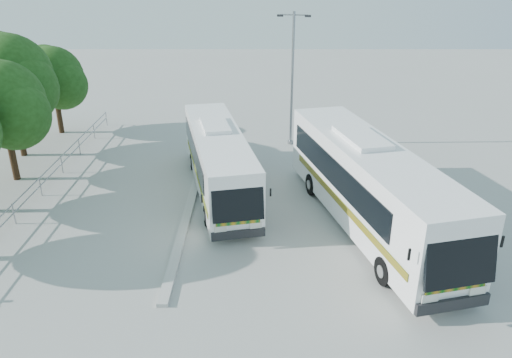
{
  "coord_description": "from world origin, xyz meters",
  "views": [
    {
      "loc": [
        0.97,
        -19.95,
        10.9
      ],
      "look_at": [
        0.92,
        1.23,
        1.7
      ],
      "focal_mm": 35.0,
      "sensor_mm": 36.0,
      "label": 1
    }
  ],
  "objects_px": {
    "tree_far_d": "(10,77)",
    "coach_main": "(218,159)",
    "coach_adjacent": "(369,185)",
    "lamppost": "(292,74)",
    "tree_far_e": "(54,77)",
    "tree_far_c": "(3,103)"
  },
  "relations": [
    {
      "from": "coach_main",
      "to": "coach_adjacent",
      "type": "height_order",
      "value": "coach_adjacent"
    },
    {
      "from": "coach_main",
      "to": "lamppost",
      "type": "bearing_deg",
      "value": 48.33
    },
    {
      "from": "coach_adjacent",
      "to": "lamppost",
      "type": "height_order",
      "value": "lamppost"
    },
    {
      "from": "tree_far_c",
      "to": "tree_far_d",
      "type": "xyz_separation_m",
      "value": [
        -1.19,
        3.7,
        0.56
      ]
    },
    {
      "from": "coach_main",
      "to": "lamppost",
      "type": "relative_size",
      "value": 1.4
    },
    {
      "from": "lamppost",
      "to": "coach_main",
      "type": "bearing_deg",
      "value": -108.71
    },
    {
      "from": "tree_far_d",
      "to": "coach_main",
      "type": "xyz_separation_m",
      "value": [
        12.32,
        -5.14,
        -3.08
      ]
    },
    {
      "from": "lamppost",
      "to": "tree_far_d",
      "type": "bearing_deg",
      "value": -161.66
    },
    {
      "from": "tree_far_c",
      "to": "coach_adjacent",
      "type": "relative_size",
      "value": 0.48
    },
    {
      "from": "coach_main",
      "to": "lamppost",
      "type": "xyz_separation_m",
      "value": [
        4.14,
        7.33,
        2.83
      ]
    },
    {
      "from": "tree_far_c",
      "to": "coach_adjacent",
      "type": "distance_m",
      "value": 18.85
    },
    {
      "from": "tree_far_d",
      "to": "coach_main",
      "type": "height_order",
      "value": "tree_far_d"
    },
    {
      "from": "coach_main",
      "to": "tree_far_d",
      "type": "bearing_deg",
      "value": 145.16
    },
    {
      "from": "tree_far_d",
      "to": "tree_far_e",
      "type": "bearing_deg",
      "value": 81.37
    },
    {
      "from": "coach_adjacent",
      "to": "coach_main",
      "type": "bearing_deg",
      "value": 137.29
    },
    {
      "from": "tree_far_e",
      "to": "coach_adjacent",
      "type": "height_order",
      "value": "tree_far_e"
    },
    {
      "from": "tree_far_c",
      "to": "lamppost",
      "type": "height_order",
      "value": "lamppost"
    },
    {
      "from": "tree_far_e",
      "to": "lamppost",
      "type": "height_order",
      "value": "lamppost"
    },
    {
      "from": "tree_far_e",
      "to": "lamppost",
      "type": "relative_size",
      "value": 0.72
    },
    {
      "from": "lamppost",
      "to": "tree_far_e",
      "type": "bearing_deg",
      "value": -177.57
    },
    {
      "from": "tree_far_d",
      "to": "coach_adjacent",
      "type": "relative_size",
      "value": 0.54
    },
    {
      "from": "tree_far_e",
      "to": "lamppost",
      "type": "xyz_separation_m",
      "value": [
        15.78,
        -2.31,
        0.68
      ]
    }
  ]
}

